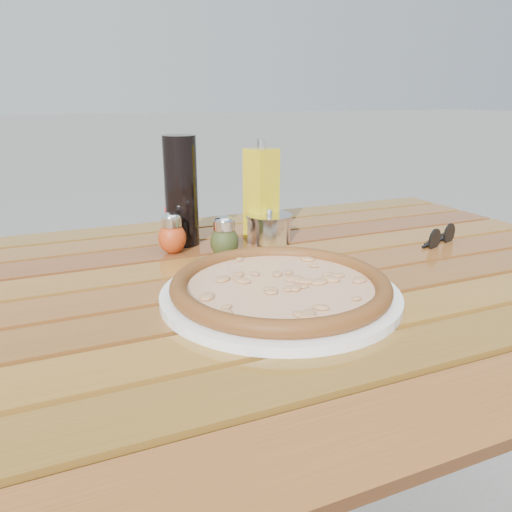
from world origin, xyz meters
name	(u,v)px	position (x,y,z in m)	size (l,w,h in m)	color
table	(261,317)	(0.00, 0.00, 0.67)	(1.40, 0.90, 0.75)	#381F0C
plate	(280,295)	(-0.01, -0.10, 0.76)	(0.36, 0.36, 0.01)	white
pizza	(280,285)	(-0.01, -0.10, 0.77)	(0.39, 0.39, 0.03)	beige
pepper_shaker	(172,234)	(-0.10, 0.19, 0.79)	(0.07, 0.07, 0.08)	#BF3E15
oregano_shaker	(224,238)	(-0.02, 0.12, 0.79)	(0.07, 0.07, 0.08)	#3A441B
dark_bottle	(181,191)	(-0.07, 0.24, 0.86)	(0.07, 0.07, 0.22)	black
soda_can	(181,215)	(-0.07, 0.25, 0.81)	(0.08, 0.08, 0.12)	silver
olive_oil_cruet	(261,194)	(0.10, 0.22, 0.85)	(0.07, 0.07, 0.21)	gold
parmesan_tin	(269,228)	(0.10, 0.18, 0.78)	(0.12, 0.12, 0.07)	white
sunglasses	(441,237)	(0.42, 0.03, 0.77)	(0.11, 0.06, 0.04)	black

